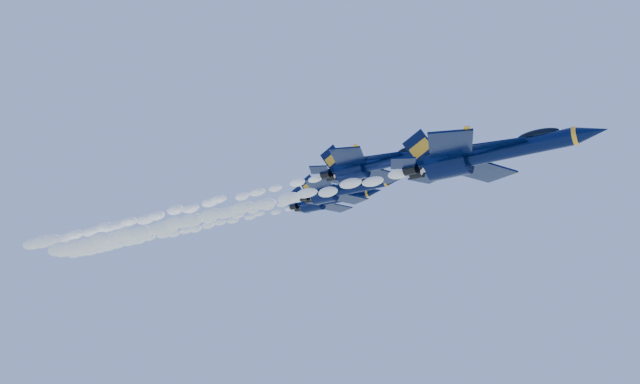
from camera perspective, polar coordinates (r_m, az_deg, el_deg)
The scene contains 8 objects.
jet_lead at distance 58.42m, azimuth 14.96°, elevation 3.38°, with size 18.14×14.88×6.74m.
smoke_trail_jet_lead at distance 76.77m, azimuth -11.25°, elevation -2.45°, with size 56.68×2.31×2.08m, color white.
jet_second at distance 65.22m, azimuth 5.27°, elevation 2.64°, with size 15.11×12.40×5.62m.
smoke_trail_jet_second at distance 86.27m, azimuth -15.45°, elevation -2.30°, with size 56.68×1.93×1.73m, color white.
jet_third at distance 82.97m, azimuth 2.18°, elevation 0.20°, with size 15.17×12.44×5.64m.
smoke_trail_jet_third at distance 104.56m, azimuth -14.32°, elevation -3.39°, with size 56.68×1.93×1.74m, color white.
jet_fourth at distance 92.64m, azimuth 0.89°, elevation -0.71°, with size 15.42×12.65×5.73m.
smoke_trail_jet_fourth at distance 114.54m, azimuth -13.98°, elevation -3.83°, with size 56.68×1.96×1.77m, color white.
Camera 1 is at (36.21, -60.54, 129.05)m, focal length 35.00 mm.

